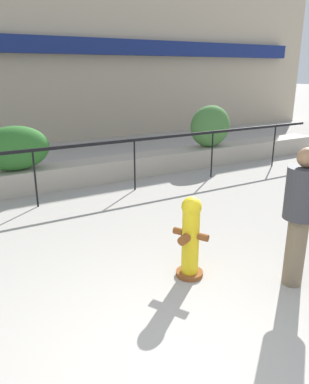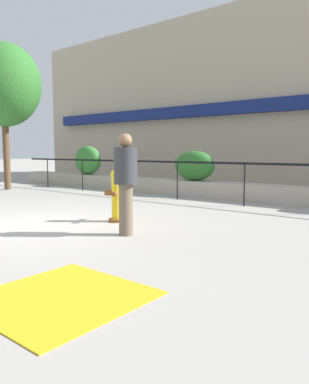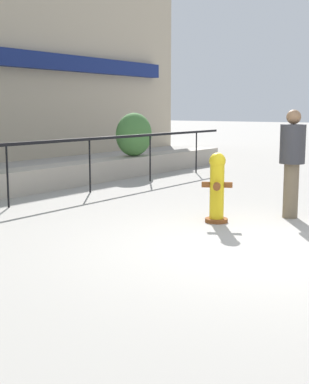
% 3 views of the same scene
% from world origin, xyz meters
% --- Properties ---
extents(ground_plane, '(120.00, 120.00, 0.00)m').
position_xyz_m(ground_plane, '(0.00, 0.00, 0.00)').
color(ground_plane, '#9E9991').
extents(building_facade, '(30.00, 1.36, 8.00)m').
position_xyz_m(building_facade, '(0.00, 11.98, 3.99)').
color(building_facade, tan).
rests_on(building_facade, ground).
extents(planter_wall_low, '(18.00, 0.70, 0.50)m').
position_xyz_m(planter_wall_low, '(0.00, 6.00, 0.25)').
color(planter_wall_low, '#ADA393').
rests_on(planter_wall_low, ground).
extents(fence_railing_segment, '(15.00, 0.05, 1.15)m').
position_xyz_m(fence_railing_segment, '(-0.00, 4.90, 1.02)').
color(fence_railing_segment, black).
rests_on(fence_railing_segment, ground).
extents(hedge_bush_0, '(1.39, 0.65, 1.15)m').
position_xyz_m(hedge_bush_0, '(-5.25, 6.00, 1.07)').
color(hedge_bush_0, '#387F33').
rests_on(hedge_bush_0, planter_wall_low).
extents(hedge_bush_1, '(1.44, 0.70, 0.95)m').
position_xyz_m(hedge_bush_1, '(-0.12, 6.00, 0.98)').
color(hedge_bush_1, '#2D6B28').
rests_on(hedge_bush_1, planter_wall_low).
extents(fire_hydrant, '(0.49, 0.48, 1.08)m').
position_xyz_m(fire_hydrant, '(1.07, 1.28, 0.55)').
color(fire_hydrant, brown).
rests_on(fire_hydrant, ground).
extents(street_tree, '(2.90, 2.61, 5.39)m').
position_xyz_m(street_tree, '(-6.76, 3.34, 3.85)').
color(street_tree, brown).
rests_on(street_tree, ground).
extents(pedestrian, '(0.56, 0.56, 1.73)m').
position_xyz_m(pedestrian, '(2.07, 0.49, 0.99)').
color(pedestrian, brown).
rests_on(pedestrian, ground).
extents(tactile_warning_pad, '(1.52, 1.52, 0.01)m').
position_xyz_m(tactile_warning_pad, '(3.47, -1.93, 0.01)').
color(tactile_warning_pad, gold).
rests_on(tactile_warning_pad, ground).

